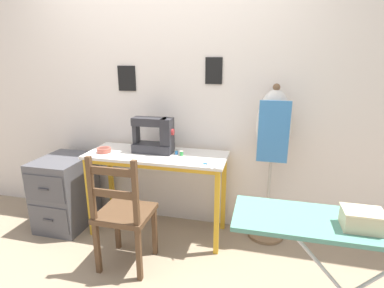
{
  "coord_description": "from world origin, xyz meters",
  "views": [
    {
      "loc": [
        0.91,
        -2.13,
        1.6
      ],
      "look_at": [
        0.33,
        0.21,
        0.9
      ],
      "focal_mm": 28.0,
      "sensor_mm": 36.0,
      "label": 1
    }
  ],
  "objects_px": {
    "thread_spool_mid_table": "(182,153)",
    "storage_box": "(362,220)",
    "sewing_machine": "(155,136)",
    "fabric_bowl": "(104,150)",
    "wooden_chair": "(124,214)",
    "thread_spool_near_machine": "(176,152)",
    "filing_cabinet": "(66,192)",
    "ironing_board": "(357,232)",
    "scissors": "(207,165)",
    "dress_form": "(273,135)"
  },
  "relations": [
    {
      "from": "sewing_machine",
      "to": "fabric_bowl",
      "type": "relative_size",
      "value": 3.08
    },
    {
      "from": "ironing_board",
      "to": "storage_box",
      "type": "height_order",
      "value": "storage_box"
    },
    {
      "from": "scissors",
      "to": "filing_cabinet",
      "type": "distance_m",
      "value": 1.48
    },
    {
      "from": "scissors",
      "to": "storage_box",
      "type": "distance_m",
      "value": 1.2
    },
    {
      "from": "dress_form",
      "to": "filing_cabinet",
      "type": "bearing_deg",
      "value": -172.65
    },
    {
      "from": "fabric_bowl",
      "to": "scissors",
      "type": "distance_m",
      "value": 0.97
    },
    {
      "from": "sewing_machine",
      "to": "thread_spool_mid_table",
      "type": "height_order",
      "value": "sewing_machine"
    },
    {
      "from": "fabric_bowl",
      "to": "sewing_machine",
      "type": "bearing_deg",
      "value": 14.29
    },
    {
      "from": "ironing_board",
      "to": "thread_spool_mid_table",
      "type": "bearing_deg",
      "value": 141.16
    },
    {
      "from": "thread_spool_mid_table",
      "to": "thread_spool_near_machine",
      "type": "bearing_deg",
      "value": 156.52
    },
    {
      "from": "thread_spool_mid_table",
      "to": "storage_box",
      "type": "xyz_separation_m",
      "value": [
        1.15,
        -0.97,
        0.07
      ]
    },
    {
      "from": "fabric_bowl",
      "to": "wooden_chair",
      "type": "distance_m",
      "value": 0.69
    },
    {
      "from": "filing_cabinet",
      "to": "dress_form",
      "type": "relative_size",
      "value": 0.49
    },
    {
      "from": "sewing_machine",
      "to": "wooden_chair",
      "type": "relative_size",
      "value": 0.39
    },
    {
      "from": "storage_box",
      "to": "sewing_machine",
      "type": "bearing_deg",
      "value": 144.17
    },
    {
      "from": "thread_spool_near_machine",
      "to": "dress_form",
      "type": "relative_size",
      "value": 0.03
    },
    {
      "from": "ironing_board",
      "to": "storage_box",
      "type": "xyz_separation_m",
      "value": [
        -0.0,
        -0.04,
        0.09
      ]
    },
    {
      "from": "thread_spool_near_machine",
      "to": "thread_spool_mid_table",
      "type": "height_order",
      "value": "thread_spool_mid_table"
    },
    {
      "from": "thread_spool_near_machine",
      "to": "wooden_chair",
      "type": "xyz_separation_m",
      "value": [
        -0.26,
        -0.54,
        -0.35
      ]
    },
    {
      "from": "scissors",
      "to": "dress_form",
      "type": "height_order",
      "value": "dress_form"
    },
    {
      "from": "filing_cabinet",
      "to": "fabric_bowl",
      "type": "bearing_deg",
      "value": 0.86
    },
    {
      "from": "scissors",
      "to": "thread_spool_mid_table",
      "type": "xyz_separation_m",
      "value": [
        -0.26,
        0.18,
        0.02
      ]
    },
    {
      "from": "thread_spool_near_machine",
      "to": "wooden_chair",
      "type": "height_order",
      "value": "wooden_chair"
    },
    {
      "from": "sewing_machine",
      "to": "storage_box",
      "type": "relative_size",
      "value": 2.04
    },
    {
      "from": "dress_form",
      "to": "storage_box",
      "type": "relative_size",
      "value": 7.67
    },
    {
      "from": "sewing_machine",
      "to": "filing_cabinet",
      "type": "xyz_separation_m",
      "value": [
        -0.9,
        -0.12,
        -0.58
      ]
    },
    {
      "from": "wooden_chair",
      "to": "filing_cabinet",
      "type": "bearing_deg",
      "value": 152.39
    },
    {
      "from": "scissors",
      "to": "wooden_chair",
      "type": "bearing_deg",
      "value": -149.44
    },
    {
      "from": "fabric_bowl",
      "to": "wooden_chair",
      "type": "height_order",
      "value": "wooden_chair"
    },
    {
      "from": "sewing_machine",
      "to": "filing_cabinet",
      "type": "relative_size",
      "value": 0.54
    },
    {
      "from": "ironing_board",
      "to": "scissors",
      "type": "bearing_deg",
      "value": 139.79
    },
    {
      "from": "dress_form",
      "to": "ironing_board",
      "type": "relative_size",
      "value": 1.16
    },
    {
      "from": "thread_spool_near_machine",
      "to": "filing_cabinet",
      "type": "bearing_deg",
      "value": -174.62
    },
    {
      "from": "wooden_chair",
      "to": "sewing_machine",
      "type": "bearing_deg",
      "value": 83.42
    },
    {
      "from": "thread_spool_mid_table",
      "to": "wooden_chair",
      "type": "relative_size",
      "value": 0.05
    },
    {
      "from": "thread_spool_mid_table",
      "to": "ironing_board",
      "type": "height_order",
      "value": "same"
    },
    {
      "from": "sewing_machine",
      "to": "fabric_bowl",
      "type": "bearing_deg",
      "value": -165.71
    },
    {
      "from": "scissors",
      "to": "thread_spool_near_machine",
      "type": "height_order",
      "value": "thread_spool_near_machine"
    },
    {
      "from": "scissors",
      "to": "thread_spool_near_machine",
      "type": "distance_m",
      "value": 0.37
    },
    {
      "from": "scissors",
      "to": "wooden_chair",
      "type": "height_order",
      "value": "wooden_chair"
    },
    {
      "from": "scissors",
      "to": "storage_box",
      "type": "xyz_separation_m",
      "value": [
        0.89,
        -0.8,
        0.09
      ]
    },
    {
      "from": "scissors",
      "to": "filing_cabinet",
      "type": "height_order",
      "value": "scissors"
    },
    {
      "from": "fabric_bowl",
      "to": "scissors",
      "type": "relative_size",
      "value": 0.91
    },
    {
      "from": "scissors",
      "to": "filing_cabinet",
      "type": "relative_size",
      "value": 0.19
    },
    {
      "from": "storage_box",
      "to": "fabric_bowl",
      "type": "bearing_deg",
      "value": 154.16
    },
    {
      "from": "wooden_chair",
      "to": "ironing_board",
      "type": "xyz_separation_m",
      "value": [
        1.47,
        -0.41,
        0.33
      ]
    },
    {
      "from": "scissors",
      "to": "wooden_chair",
      "type": "xyz_separation_m",
      "value": [
        -0.58,
        -0.34,
        -0.33
      ]
    },
    {
      "from": "fabric_bowl",
      "to": "dress_form",
      "type": "distance_m",
      "value": 1.49
    },
    {
      "from": "scissors",
      "to": "thread_spool_near_machine",
      "type": "xyz_separation_m",
      "value": [
        -0.32,
        0.2,
        0.02
      ]
    },
    {
      "from": "filing_cabinet",
      "to": "dress_form",
      "type": "height_order",
      "value": "dress_form"
    }
  ]
}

